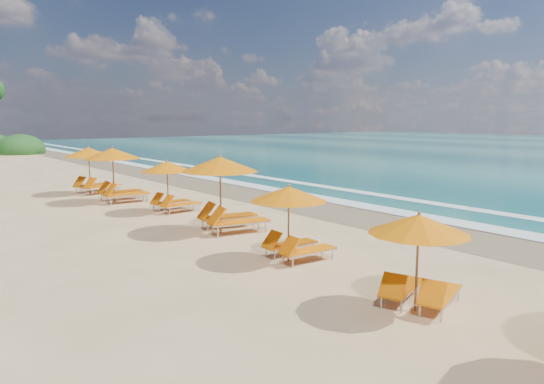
% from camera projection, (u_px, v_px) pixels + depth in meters
% --- Properties ---
extents(ground, '(160.00, 160.00, 0.00)m').
position_uv_depth(ground, '(272.00, 225.00, 17.75)').
color(ground, '#D7B17E').
rests_on(ground, ground).
extents(wet_sand, '(4.00, 160.00, 0.01)m').
position_uv_depth(wet_sand, '(349.00, 212.00, 20.20)').
color(wet_sand, olive).
rests_on(wet_sand, ground).
extents(surf_foam, '(4.00, 160.00, 0.01)m').
position_uv_depth(surf_foam, '(391.00, 204.00, 21.85)').
color(surf_foam, white).
rests_on(surf_foam, ground).
extents(station_1, '(2.55, 2.49, 2.01)m').
position_uv_depth(station_1, '(420.00, 254.00, 9.82)').
color(station_1, olive).
rests_on(station_1, ground).
extents(station_2, '(2.34, 2.19, 2.09)m').
position_uv_depth(station_2, '(293.00, 217.00, 13.22)').
color(station_2, olive).
rests_on(station_2, ground).
extents(station_3, '(3.18, 3.06, 2.62)m').
position_uv_depth(station_3, '(226.00, 188.00, 16.56)').
color(station_3, olive).
rests_on(station_3, ground).
extents(station_4, '(2.41, 2.25, 2.14)m').
position_uv_depth(station_4, '(171.00, 183.00, 20.12)').
color(station_4, olive).
rests_on(station_4, ground).
extents(station_5, '(2.86, 2.68, 2.55)m').
position_uv_depth(station_5, '(118.00, 171.00, 22.48)').
color(station_5, olive).
rests_on(station_5, ground).
extents(station_6, '(3.00, 2.91, 2.42)m').
position_uv_depth(station_6, '(93.00, 167.00, 25.04)').
color(station_6, olive).
rests_on(station_6, ground).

